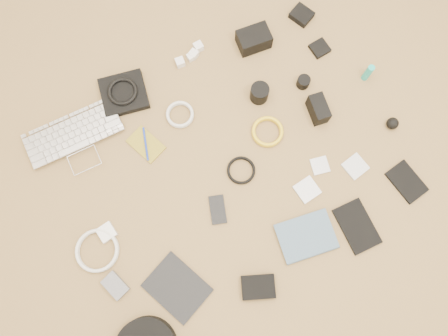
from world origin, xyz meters
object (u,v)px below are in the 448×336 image
paperback (313,257)px  laptop (79,146)px  phone (218,210)px  dslr_camera (254,39)px  tablet (177,288)px

paperback → laptop: bearing=46.7°
phone → paperback: 0.39m
laptop → dslr_camera: size_ratio=2.92×
laptop → tablet: 0.66m
laptop → phone: (0.35, -0.48, -0.01)m
tablet → phone: size_ratio=1.94×
laptop → paperback: size_ratio=1.83×
phone → dslr_camera: bearing=69.6°
dslr_camera → phone: (-0.46, -0.53, -0.03)m
tablet → phone: (0.27, 0.18, -0.00)m
tablet → phone: bearing=13.6°
tablet → paperback: bearing=-36.6°
laptop → paperback: bearing=-51.1°
laptop → phone: laptop is taller
laptop → paperback: (0.58, -0.80, -0.00)m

